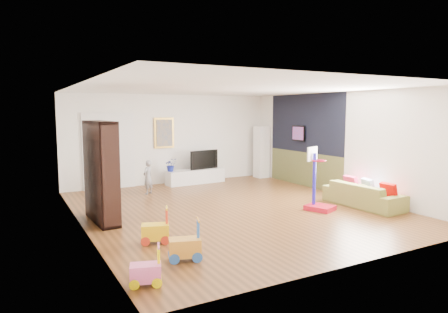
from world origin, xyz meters
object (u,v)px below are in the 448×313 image
bookshelf (101,172)px  basketball_hoop (321,179)px  sofa (363,195)px  media_console (195,176)px

bookshelf → basketball_hoop: size_ratio=1.42×
sofa → media_console: bearing=23.1°
bookshelf → media_console: bearing=38.0°
basketball_hoop → sofa: bearing=-32.2°
sofa → basketball_hoop: 1.21m
media_console → basketball_hoop: size_ratio=1.30×
sofa → basketball_hoop: bearing=76.9°
media_console → basketball_hoop: (1.05, -4.38, 0.49)m
basketball_hoop → media_console: bearing=82.2°
bookshelf → sofa: size_ratio=1.07×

